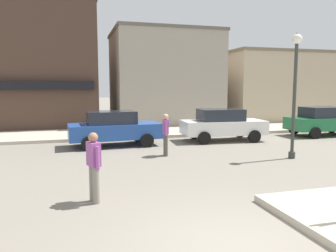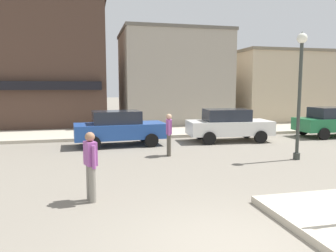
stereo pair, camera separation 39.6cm
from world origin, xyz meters
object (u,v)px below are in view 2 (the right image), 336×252
Objects in this scene: parked_car_nearest at (119,128)px; pedestrian_crossing_far at (169,133)px; pedestrian_crossing_near at (91,164)px; parked_car_third at (334,121)px; lamp_post at (300,77)px; parked_car_second at (228,125)px.

pedestrian_crossing_far is (1.65, -2.68, 0.06)m from parked_car_nearest.
pedestrian_crossing_far is (2.91, 4.48, 0.00)m from pedestrian_crossing_near.
parked_car_nearest and parked_car_third have the same top height.
parked_car_third is at bearing 40.15° from lamp_post.
parked_car_second is at bearing 99.89° from lamp_post.
parked_car_third is 2.51× the size of pedestrian_crossing_near.
lamp_post is 4.91m from parked_car_second.
pedestrian_crossing_far is (-3.61, -2.64, 0.06)m from parked_car_second.
parked_car_second is at bearing 36.20° from pedestrian_crossing_far.
lamp_post is 7.75m from parked_car_nearest.
pedestrian_crossing_far is at bearing -143.80° from parked_car_second.
parked_car_nearest is at bearing 79.99° from pedestrian_crossing_near.
lamp_post is at bearing -139.85° from parked_car_third.
parked_car_third is (5.26, 4.43, -2.15)m from lamp_post.
lamp_post is 2.82× the size of pedestrian_crossing_near.
parked_car_third is at bearing 0.77° from parked_car_second.
lamp_post is at bearing -36.13° from parked_car_nearest.
pedestrian_crossing_near is (-1.26, -7.16, 0.06)m from parked_car_nearest.
pedestrian_crossing_far reaches higher than parked_car_third.
lamp_post is 1.10× the size of parked_car_second.
lamp_post reaches higher than pedestrian_crossing_far.
pedestrian_crossing_near is at bearing -100.01° from parked_car_nearest.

